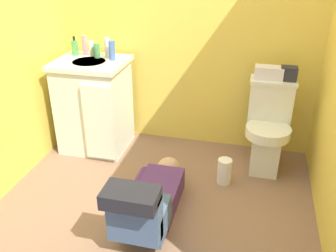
% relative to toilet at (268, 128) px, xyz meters
% --- Properties ---
extents(ground_plane, '(2.76, 3.01, 0.04)m').
position_rel_toilet_xyz_m(ground_plane, '(-0.76, -0.70, -0.39)').
color(ground_plane, '#87644D').
extents(wall_back, '(2.42, 0.08, 2.40)m').
position_rel_toilet_xyz_m(wall_back, '(-0.76, 0.35, 0.83)').
color(wall_back, '#E7C54B').
rests_on(wall_back, ground_plane).
extents(toilet, '(0.36, 0.46, 0.75)m').
position_rel_toilet_xyz_m(toilet, '(0.00, 0.00, 0.00)').
color(toilet, silver).
rests_on(toilet, ground_plane).
extents(vanity_cabinet, '(0.60, 0.53, 0.82)m').
position_rel_toilet_xyz_m(vanity_cabinet, '(-1.51, -0.01, 0.05)').
color(vanity_cabinet, silver).
rests_on(vanity_cabinet, ground_plane).
extents(faucet, '(0.02, 0.02, 0.10)m').
position_rel_toilet_xyz_m(faucet, '(-1.51, 0.13, 0.50)').
color(faucet, silver).
rests_on(faucet, vanity_cabinet).
extents(person_plumber, '(0.39, 1.06, 0.52)m').
position_rel_toilet_xyz_m(person_plumber, '(-0.74, -0.89, -0.19)').
color(person_plumber, '#512D6B').
rests_on(person_plumber, ground_plane).
extents(tissue_box, '(0.22, 0.11, 0.10)m').
position_rel_toilet_xyz_m(tissue_box, '(-0.05, 0.09, 0.43)').
color(tissue_box, silver).
rests_on(tissue_box, toilet).
extents(toiletry_bag, '(0.12, 0.09, 0.11)m').
position_rel_toilet_xyz_m(toiletry_bag, '(0.10, 0.09, 0.44)').
color(toiletry_bag, '#26262D').
rests_on(toiletry_bag, toilet).
extents(soap_dispenser, '(0.06, 0.06, 0.17)m').
position_rel_toilet_xyz_m(soap_dispenser, '(-1.70, 0.11, 0.52)').
color(soap_dispenser, '#4A9A4D').
rests_on(soap_dispenser, vanity_cabinet).
extents(bottle_pink, '(0.04, 0.04, 0.17)m').
position_rel_toilet_xyz_m(bottle_pink, '(-1.61, 0.12, 0.54)').
color(bottle_pink, pink).
rests_on(bottle_pink, vanity_cabinet).
extents(bottle_white, '(0.05, 0.05, 0.13)m').
position_rel_toilet_xyz_m(bottle_white, '(-1.55, 0.13, 0.52)').
color(bottle_white, white).
rests_on(bottle_white, vanity_cabinet).
extents(bottle_green, '(0.05, 0.05, 0.12)m').
position_rel_toilet_xyz_m(bottle_green, '(-1.48, 0.09, 0.51)').
color(bottle_green, '#4A9650').
rests_on(bottle_green, vanity_cabinet).
extents(bottle_clear, '(0.05, 0.05, 0.17)m').
position_rel_toilet_xyz_m(bottle_clear, '(-1.40, 0.13, 0.54)').
color(bottle_clear, silver).
rests_on(bottle_clear, vanity_cabinet).
extents(bottle_blue, '(0.05, 0.05, 0.16)m').
position_rel_toilet_xyz_m(bottle_blue, '(-1.33, 0.05, 0.53)').
color(bottle_blue, '#4468B2').
rests_on(bottle_blue, vanity_cabinet).
extents(paper_towel_roll, '(0.11, 0.11, 0.21)m').
position_rel_toilet_xyz_m(paper_towel_roll, '(-0.30, -0.32, -0.26)').
color(paper_towel_roll, white).
rests_on(paper_towel_roll, ground_plane).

